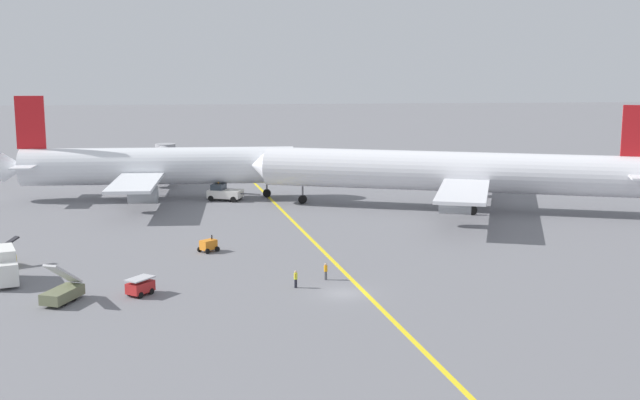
{
  "coord_description": "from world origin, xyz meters",
  "views": [
    {
      "loc": [
        -9.04,
        -75.97,
        22.77
      ],
      "look_at": [
        0.28,
        28.82,
        4.0
      ],
      "focal_mm": 46.27,
      "sensor_mm": 36.0,
      "label": 1
    }
  ],
  "objects_px": {
    "airliner_being_pushed": "(452,172)",
    "gse_gpu_cart_small": "(208,245)",
    "airliner_at_gate_left": "(156,167)",
    "pushback_tug": "(224,193)",
    "jet_bridge": "(159,157)",
    "gse_stair_truck_yellow": "(62,292)",
    "gse_catering_truck_tall": "(3,266)",
    "gse_baggage_cart_near_cluster": "(140,286)",
    "ground_crew_ramp_agent_by_cones": "(296,279)",
    "ground_crew_marshaller_foreground": "(326,271)"
  },
  "relations": [
    {
      "from": "gse_baggage_cart_near_cluster",
      "to": "jet_bridge",
      "type": "xyz_separation_m",
      "value": [
        -5.72,
        74.67,
        3.18
      ]
    },
    {
      "from": "airliner_being_pushed",
      "to": "gse_gpu_cart_small",
      "type": "bearing_deg",
      "value": -146.04
    },
    {
      "from": "gse_gpu_cart_small",
      "to": "gse_stair_truck_yellow",
      "type": "relative_size",
      "value": 0.53
    },
    {
      "from": "gse_baggage_cart_near_cluster",
      "to": "jet_bridge",
      "type": "bearing_deg",
      "value": 94.38
    },
    {
      "from": "airliner_at_gate_left",
      "to": "gse_gpu_cart_small",
      "type": "relative_size",
      "value": 18.2
    },
    {
      "from": "airliner_at_gate_left",
      "to": "gse_gpu_cart_small",
      "type": "bearing_deg",
      "value": -75.18
    },
    {
      "from": "pushback_tug",
      "to": "gse_baggage_cart_near_cluster",
      "type": "xyz_separation_m",
      "value": [
        -6.7,
        -51.18,
        -0.35
      ]
    },
    {
      "from": "pushback_tug",
      "to": "airliner_at_gate_left",
      "type": "bearing_deg",
      "value": 167.73
    },
    {
      "from": "jet_bridge",
      "to": "airliner_at_gate_left",
      "type": "bearing_deg",
      "value": -85.22
    },
    {
      "from": "airliner_being_pushed",
      "to": "gse_catering_truck_tall",
      "type": "bearing_deg",
      "value": -147.36
    },
    {
      "from": "airliner_being_pushed",
      "to": "pushback_tug",
      "type": "height_order",
      "value": "airliner_being_pushed"
    },
    {
      "from": "pushback_tug",
      "to": "gse_baggage_cart_near_cluster",
      "type": "relative_size",
      "value": 2.68
    },
    {
      "from": "gse_gpu_cart_small",
      "to": "jet_bridge",
      "type": "xyz_separation_m",
      "value": [
        -11.42,
        57.64,
        3.24
      ]
    },
    {
      "from": "gse_stair_truck_yellow",
      "to": "jet_bridge",
      "type": "xyz_separation_m",
      "value": [
        1.15,
        76.44,
        3.01
      ]
    },
    {
      "from": "airliner_being_pushed",
      "to": "gse_catering_truck_tall",
      "type": "xyz_separation_m",
      "value": [
        -54.39,
        -34.84,
        -3.85
      ]
    },
    {
      "from": "gse_stair_truck_yellow",
      "to": "ground_crew_marshaller_foreground",
      "type": "xyz_separation_m",
      "value": [
        25.02,
        5.6,
        -0.11
      ]
    },
    {
      "from": "gse_gpu_cart_small",
      "to": "gse_stair_truck_yellow",
      "type": "height_order",
      "value": "gse_stair_truck_yellow"
    },
    {
      "from": "gse_catering_truck_tall",
      "to": "gse_baggage_cart_near_cluster",
      "type": "relative_size",
      "value": 2.01
    },
    {
      "from": "ground_crew_ramp_agent_by_cones",
      "to": "pushback_tug",
      "type": "bearing_deg",
      "value": 99.35
    },
    {
      "from": "pushback_tug",
      "to": "jet_bridge",
      "type": "bearing_deg",
      "value": 117.87
    },
    {
      "from": "airliner_being_pushed",
      "to": "ground_crew_ramp_agent_by_cones",
      "type": "xyz_separation_m",
      "value": [
        -25.26,
        -39.05,
        -4.7
      ]
    },
    {
      "from": "airliner_at_gate_left",
      "to": "pushback_tug",
      "type": "height_order",
      "value": "airliner_at_gate_left"
    },
    {
      "from": "pushback_tug",
      "to": "gse_gpu_cart_small",
      "type": "height_order",
      "value": "pushback_tug"
    },
    {
      "from": "airliner_being_pushed",
      "to": "jet_bridge",
      "type": "xyz_separation_m",
      "value": [
        -45.91,
        34.41,
        -1.57
      ]
    },
    {
      "from": "gse_catering_truck_tall",
      "to": "ground_crew_ramp_agent_by_cones",
      "type": "bearing_deg",
      "value": -8.23
    },
    {
      "from": "airliner_at_gate_left",
      "to": "gse_baggage_cart_near_cluster",
      "type": "xyz_separation_m",
      "value": [
        3.95,
        -53.5,
        -4.29
      ]
    },
    {
      "from": "jet_bridge",
      "to": "airliner_being_pushed",
      "type": "bearing_deg",
      "value": -36.85
    },
    {
      "from": "pushback_tug",
      "to": "gse_stair_truck_yellow",
      "type": "bearing_deg",
      "value": -104.37
    },
    {
      "from": "ground_crew_marshaller_foreground",
      "to": "jet_bridge",
      "type": "height_order",
      "value": "jet_bridge"
    },
    {
      "from": "gse_stair_truck_yellow",
      "to": "ground_crew_marshaller_foreground",
      "type": "bearing_deg",
      "value": 12.61
    },
    {
      "from": "airliner_being_pushed",
      "to": "ground_crew_marshaller_foreground",
      "type": "relative_size",
      "value": 33.95
    },
    {
      "from": "pushback_tug",
      "to": "ground_crew_ramp_agent_by_cones",
      "type": "distance_m",
      "value": 50.65
    },
    {
      "from": "ground_crew_marshaller_foreground",
      "to": "gse_catering_truck_tall",
      "type": "bearing_deg",
      "value": 177.18
    },
    {
      "from": "airliner_at_gate_left",
      "to": "gse_baggage_cart_near_cluster",
      "type": "distance_m",
      "value": 53.82
    },
    {
      "from": "gse_baggage_cart_near_cluster",
      "to": "ground_crew_marshaller_foreground",
      "type": "relative_size",
      "value": 1.79
    },
    {
      "from": "gse_stair_truck_yellow",
      "to": "gse_catering_truck_tall",
      "type": "bearing_deg",
      "value": 135.54
    },
    {
      "from": "jet_bridge",
      "to": "ground_crew_ramp_agent_by_cones",
      "type": "bearing_deg",
      "value": -74.3
    },
    {
      "from": "gse_gpu_cart_small",
      "to": "jet_bridge",
      "type": "relative_size",
      "value": 0.14
    },
    {
      "from": "gse_stair_truck_yellow",
      "to": "pushback_tug",
      "type": "bearing_deg",
      "value": 75.63
    },
    {
      "from": "ground_crew_marshaller_foreground",
      "to": "pushback_tug",
      "type": "bearing_deg",
      "value": 103.59
    },
    {
      "from": "gse_gpu_cart_small",
      "to": "airliner_at_gate_left",
      "type": "bearing_deg",
      "value": 104.82
    },
    {
      "from": "gse_baggage_cart_near_cluster",
      "to": "ground_crew_ramp_agent_by_cones",
      "type": "height_order",
      "value": "ground_crew_ramp_agent_by_cones"
    },
    {
      "from": "gse_gpu_cart_small",
      "to": "gse_catering_truck_tall",
      "type": "distance_m",
      "value": 23.05
    },
    {
      "from": "airliner_at_gate_left",
      "to": "gse_stair_truck_yellow",
      "type": "distance_m",
      "value": 55.5
    },
    {
      "from": "ground_crew_marshaller_foreground",
      "to": "jet_bridge",
      "type": "bearing_deg",
      "value": 108.62
    },
    {
      "from": "pushback_tug",
      "to": "gse_baggage_cart_near_cluster",
      "type": "bearing_deg",
      "value": -97.46
    },
    {
      "from": "gse_gpu_cart_small",
      "to": "ground_crew_ramp_agent_by_cones",
      "type": "distance_m",
      "value": 18.31
    },
    {
      "from": "airliner_at_gate_left",
      "to": "ground_crew_ramp_agent_by_cones",
      "type": "distance_m",
      "value": 55.76
    },
    {
      "from": "airliner_at_gate_left",
      "to": "gse_catering_truck_tall",
      "type": "height_order",
      "value": "airliner_at_gate_left"
    },
    {
      "from": "airliner_at_gate_left",
      "to": "pushback_tug",
      "type": "bearing_deg",
      "value": -12.27
    }
  ]
}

